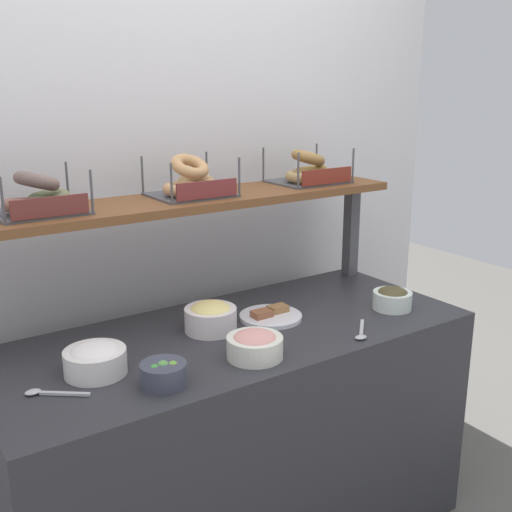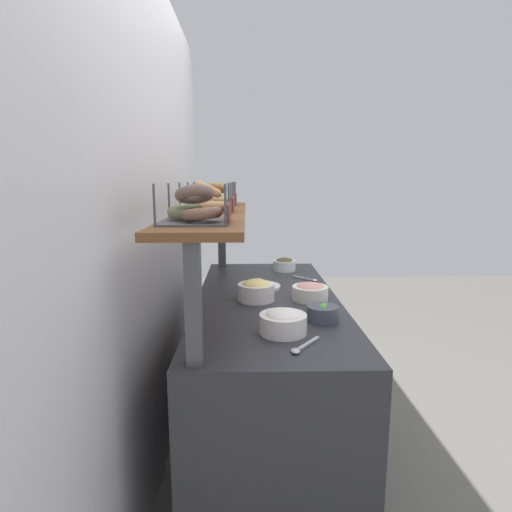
{
  "view_description": "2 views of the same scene",
  "coord_description": "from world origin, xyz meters",
  "px_view_note": "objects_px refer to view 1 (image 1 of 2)",
  "views": [
    {
      "loc": [
        -1.07,
        -1.7,
        1.68
      ],
      "look_at": [
        0.13,
        0.06,
        1.09
      ],
      "focal_mm": 44.15,
      "sensor_mm": 36.0,
      "label": 1
    },
    {
      "loc": [
        -2.03,
        0.1,
        1.43
      ],
      "look_at": [
        0.07,
        0.05,
        1.05
      ],
      "focal_mm": 29.3,
      "sensor_mm": 36.0,
      "label": 2
    }
  ],
  "objects_px": {
    "bowl_egg_salad": "(211,317)",
    "bowl_chocolate_spread": "(392,298)",
    "bowl_cream_cheese": "(95,359)",
    "bagel_basket_poppy": "(38,198)",
    "serving_spoon_near_plate": "(361,333)",
    "serving_plate_white": "(271,316)",
    "serving_spoon_by_edge": "(47,393)",
    "bagel_basket_everything": "(308,171)",
    "bowl_veggie_mix": "(164,374)",
    "bowl_lox_spread": "(255,345)",
    "bagel_basket_sesame": "(191,182)"
  },
  "relations": [
    {
      "from": "bowl_egg_salad",
      "to": "bowl_chocolate_spread",
      "type": "bearing_deg",
      "value": -16.43
    },
    {
      "from": "bowl_cream_cheese",
      "to": "bagel_basket_poppy",
      "type": "xyz_separation_m",
      "value": [
        -0.03,
        0.32,
        0.43
      ]
    },
    {
      "from": "bowl_chocolate_spread",
      "to": "bagel_basket_poppy",
      "type": "distance_m",
      "value": 1.31
    },
    {
      "from": "serving_spoon_near_plate",
      "to": "serving_plate_white",
      "type": "bearing_deg",
      "value": 119.11
    },
    {
      "from": "serving_spoon_by_edge",
      "to": "bowl_egg_salad",
      "type": "bearing_deg",
      "value": 13.38
    },
    {
      "from": "serving_plate_white",
      "to": "bagel_basket_everything",
      "type": "distance_m",
      "value": 0.64
    },
    {
      "from": "bowl_veggie_mix",
      "to": "bowl_egg_salad",
      "type": "relative_size",
      "value": 0.74
    },
    {
      "from": "serving_spoon_by_edge",
      "to": "bagel_basket_poppy",
      "type": "relative_size",
      "value": 0.54
    },
    {
      "from": "bowl_egg_salad",
      "to": "bowl_lox_spread",
      "type": "xyz_separation_m",
      "value": [
        0.0,
        -0.26,
        -0.01
      ]
    },
    {
      "from": "bowl_chocolate_spread",
      "to": "bowl_lox_spread",
      "type": "height_order",
      "value": "bowl_lox_spread"
    },
    {
      "from": "bagel_basket_poppy",
      "to": "serving_plate_white",
      "type": "bearing_deg",
      "value": -19.27
    },
    {
      "from": "serving_plate_white",
      "to": "bagel_basket_everything",
      "type": "bearing_deg",
      "value": 34.73
    },
    {
      "from": "serving_spoon_by_edge",
      "to": "bagel_basket_poppy",
      "type": "xyz_separation_m",
      "value": [
        0.12,
        0.37,
        0.47
      ]
    },
    {
      "from": "bowl_lox_spread",
      "to": "bagel_basket_everything",
      "type": "height_order",
      "value": "bagel_basket_everything"
    },
    {
      "from": "bowl_veggie_mix",
      "to": "bowl_cream_cheese",
      "type": "height_order",
      "value": "bowl_cream_cheese"
    },
    {
      "from": "bowl_lox_spread",
      "to": "serving_plate_white",
      "type": "height_order",
      "value": "bowl_lox_spread"
    },
    {
      "from": "bowl_egg_salad",
      "to": "bowl_lox_spread",
      "type": "height_order",
      "value": "bowl_egg_salad"
    },
    {
      "from": "bowl_egg_salad",
      "to": "serving_spoon_by_edge",
      "type": "bearing_deg",
      "value": -166.62
    },
    {
      "from": "serving_spoon_by_edge",
      "to": "bagel_basket_everything",
      "type": "relative_size",
      "value": 0.51
    },
    {
      "from": "serving_spoon_by_edge",
      "to": "bagel_basket_everything",
      "type": "distance_m",
      "value": 1.35
    },
    {
      "from": "serving_plate_white",
      "to": "bagel_basket_sesame",
      "type": "relative_size",
      "value": 0.82
    },
    {
      "from": "bowl_veggie_mix",
      "to": "bowl_lox_spread",
      "type": "height_order",
      "value": "bowl_lox_spread"
    },
    {
      "from": "bowl_lox_spread",
      "to": "serving_plate_white",
      "type": "bearing_deg",
      "value": 45.91
    },
    {
      "from": "bowl_lox_spread",
      "to": "serving_spoon_near_plate",
      "type": "distance_m",
      "value": 0.4
    },
    {
      "from": "serving_spoon_by_edge",
      "to": "bowl_cream_cheese",
      "type": "bearing_deg",
      "value": 17.83
    },
    {
      "from": "bowl_lox_spread",
      "to": "serving_spoon_by_edge",
      "type": "bearing_deg",
      "value": 168.72
    },
    {
      "from": "serving_spoon_near_plate",
      "to": "bagel_basket_sesame",
      "type": "xyz_separation_m",
      "value": [
        -0.34,
        0.55,
        0.47
      ]
    },
    {
      "from": "bowl_chocolate_spread",
      "to": "serving_plate_white",
      "type": "relative_size",
      "value": 0.64
    },
    {
      "from": "serving_spoon_near_plate",
      "to": "bagel_basket_poppy",
      "type": "xyz_separation_m",
      "value": [
        -0.88,
        0.55,
        0.47
      ]
    },
    {
      "from": "serving_spoon_by_edge",
      "to": "bagel_basket_everything",
      "type": "xyz_separation_m",
      "value": [
        1.21,
        0.37,
        0.47
      ]
    },
    {
      "from": "bowl_chocolate_spread",
      "to": "bagel_basket_sesame",
      "type": "distance_m",
      "value": 0.87
    },
    {
      "from": "bowl_veggie_mix",
      "to": "serving_plate_white",
      "type": "distance_m",
      "value": 0.6
    },
    {
      "from": "bowl_chocolate_spread",
      "to": "serving_plate_white",
      "type": "distance_m",
      "value": 0.47
    },
    {
      "from": "bagel_basket_poppy",
      "to": "bowl_lox_spread",
      "type": "bearing_deg",
      "value": -45.53
    },
    {
      "from": "bagel_basket_sesame",
      "to": "serving_spoon_by_edge",
      "type": "bearing_deg",
      "value": -150.79
    },
    {
      "from": "bowl_lox_spread",
      "to": "bagel_basket_poppy",
      "type": "distance_m",
      "value": 0.82
    },
    {
      "from": "bowl_cream_cheese",
      "to": "bagel_basket_poppy",
      "type": "relative_size",
      "value": 0.65
    },
    {
      "from": "bowl_veggie_mix",
      "to": "serving_spoon_near_plate",
      "type": "height_order",
      "value": "bowl_veggie_mix"
    },
    {
      "from": "bowl_chocolate_spread",
      "to": "serving_spoon_near_plate",
      "type": "distance_m",
      "value": 0.3
    },
    {
      "from": "bowl_chocolate_spread",
      "to": "bagel_basket_poppy",
      "type": "bearing_deg",
      "value": 159.76
    },
    {
      "from": "bowl_egg_salad",
      "to": "bagel_basket_everything",
      "type": "bearing_deg",
      "value": 20.85
    },
    {
      "from": "bowl_chocolate_spread",
      "to": "bagel_basket_everything",
      "type": "relative_size",
      "value": 0.5
    },
    {
      "from": "bowl_veggie_mix",
      "to": "serving_spoon_near_plate",
      "type": "distance_m",
      "value": 0.72
    },
    {
      "from": "bowl_cream_cheese",
      "to": "serving_spoon_near_plate",
      "type": "height_order",
      "value": "bowl_cream_cheese"
    },
    {
      "from": "bowl_chocolate_spread",
      "to": "bagel_basket_poppy",
      "type": "height_order",
      "value": "bagel_basket_poppy"
    },
    {
      "from": "bowl_cream_cheese",
      "to": "bowl_egg_salad",
      "type": "distance_m",
      "value": 0.46
    },
    {
      "from": "bowl_veggie_mix",
      "to": "bowl_cream_cheese",
      "type": "bearing_deg",
      "value": 126.92
    },
    {
      "from": "bowl_egg_salad",
      "to": "serving_spoon_by_edge",
      "type": "distance_m",
      "value": 0.62
    },
    {
      "from": "bowl_chocolate_spread",
      "to": "bowl_lox_spread",
      "type": "relative_size",
      "value": 0.83
    },
    {
      "from": "bowl_cream_cheese",
      "to": "bagel_basket_sesame",
      "type": "height_order",
      "value": "bagel_basket_sesame"
    }
  ]
}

